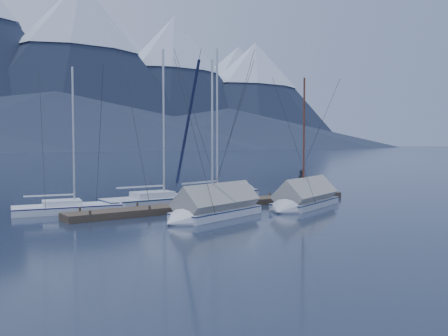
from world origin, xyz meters
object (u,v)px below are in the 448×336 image
(sailboat_open_mid, at_px, (172,201))
(person, at_px, (302,181))
(sailboat_open_left, at_px, (83,209))
(sailboat_covered_far, at_px, (211,210))
(sailboat_covered_near, at_px, (302,200))
(sailboat_open_right, at_px, (223,196))

(sailboat_open_mid, height_order, person, sailboat_open_mid)
(sailboat_open_left, height_order, sailboat_open_mid, sailboat_open_mid)
(sailboat_open_mid, bearing_deg, sailboat_covered_far, -100.89)
(sailboat_covered_near, relative_size, sailboat_covered_far, 0.97)
(sailboat_open_mid, bearing_deg, sailboat_open_left, -178.72)
(sailboat_open_left, bearing_deg, sailboat_open_mid, 1.28)
(sailboat_covered_near, height_order, person, sailboat_covered_near)
(sailboat_open_mid, bearing_deg, person, -17.39)
(sailboat_open_right, relative_size, sailboat_covered_far, 1.27)
(sailboat_open_right, height_order, person, sailboat_open_right)
(sailboat_open_mid, relative_size, person, 6.38)
(person, bearing_deg, sailboat_covered_near, 127.56)
(sailboat_open_mid, relative_size, sailboat_open_right, 0.94)
(sailboat_open_left, height_order, person, sailboat_open_left)
(sailboat_open_mid, distance_m, sailboat_open_right, 4.07)
(sailboat_covered_near, xyz_separation_m, sailboat_covered_far, (-6.27, -0.16, 0.01))
(sailboat_covered_near, height_order, sailboat_covered_far, sailboat_covered_far)
(sailboat_open_left, distance_m, person, 13.78)
(sailboat_open_left, xyz_separation_m, sailboat_covered_near, (10.53, -5.53, 0.25))
(sailboat_open_right, relative_size, sailboat_covered_near, 1.31)
(sailboat_open_left, bearing_deg, sailboat_covered_far, -53.15)
(sailboat_open_mid, relative_size, sailboat_covered_far, 1.20)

